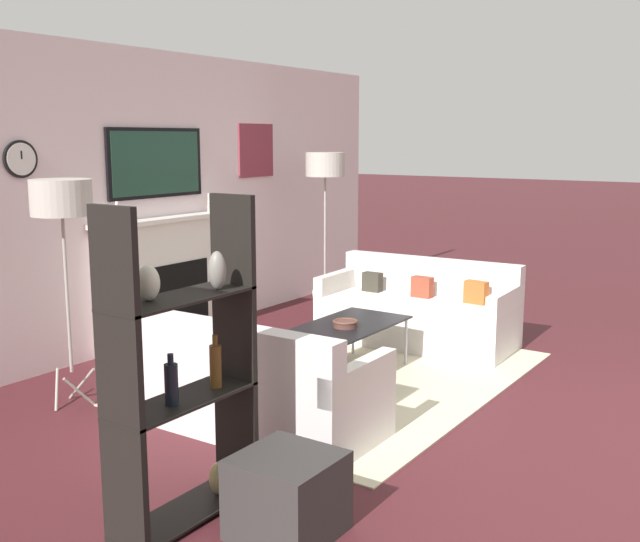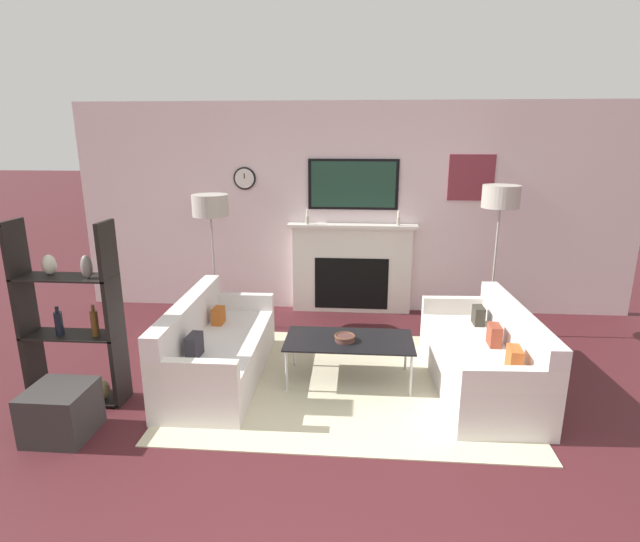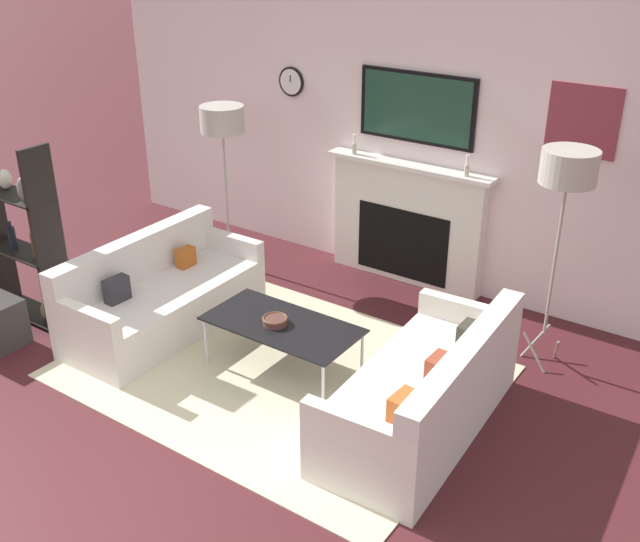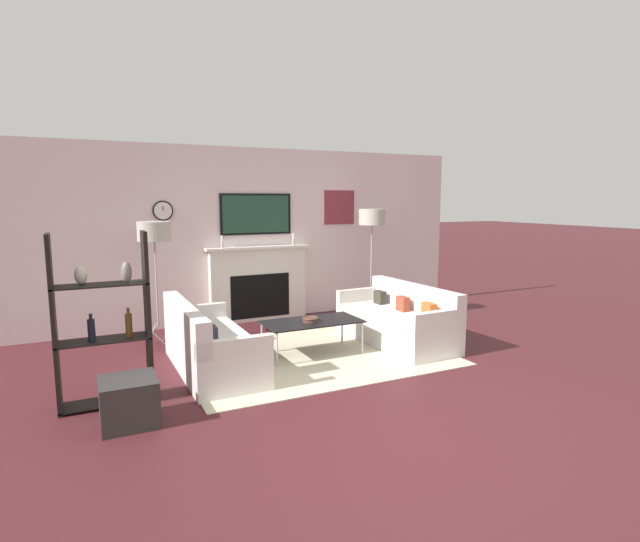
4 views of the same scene
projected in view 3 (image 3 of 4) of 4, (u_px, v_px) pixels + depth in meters
fireplace_wall at (416, 156)px, 6.91m from camera, size 7.24×0.28×2.70m
area_rug at (279, 371)px, 5.88m from camera, size 3.14×2.33×0.01m
couch_left at (161, 298)px, 6.41m from camera, size 0.79×1.81×0.78m
couch_right at (425, 396)px, 5.11m from camera, size 0.87×1.82×0.77m
coffee_table at (282, 326)px, 5.73m from camera, size 1.21×0.61×0.42m
decorative_bowl at (275, 320)px, 5.70m from camera, size 0.20×0.20×0.06m
floor_lamp_left at (222, 121)px, 7.05m from camera, size 0.42×0.42×1.63m
floor_lamp_right at (569, 170)px, 5.31m from camera, size 0.41×0.41×1.77m
shelf_unit at (21, 237)px, 6.37m from camera, size 0.83×0.28×1.62m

